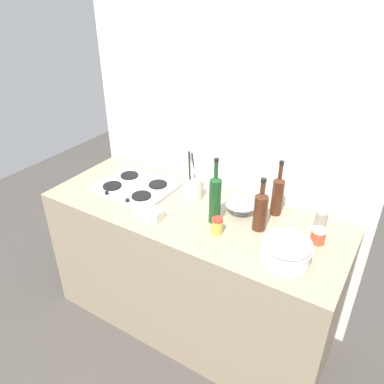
{
  "coord_description": "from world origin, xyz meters",
  "views": [
    {
      "loc": [
        0.98,
        -1.58,
        2.1
      ],
      "look_at": [
        0.0,
        0.0,
        1.02
      ],
      "focal_mm": 35.26,
      "sensor_mm": 36.0,
      "label": 1
    }
  ],
  "objects_px": {
    "wine_bottle_mid_right": "(260,210)",
    "plate_stack": "(286,252)",
    "wine_bottle_leftmost": "(215,198)",
    "condiment_jar_rear": "(321,218)",
    "butter_dish": "(149,213)",
    "wine_bottle_mid_left": "(278,195)",
    "condiment_jar_front": "(217,226)",
    "stovetop_hob": "(135,187)",
    "condiment_jar_spare": "(318,236)",
    "mixing_bowl": "(240,208)",
    "utensil_crock": "(194,188)"
  },
  "relations": [
    {
      "from": "wine_bottle_mid_right",
      "to": "plate_stack",
      "type": "bearing_deg",
      "value": -41.19
    },
    {
      "from": "wine_bottle_leftmost",
      "to": "condiment_jar_rear",
      "type": "relative_size",
      "value": 3.81
    },
    {
      "from": "wine_bottle_leftmost",
      "to": "butter_dish",
      "type": "bearing_deg",
      "value": -153.6
    },
    {
      "from": "wine_bottle_mid_left",
      "to": "condiment_jar_front",
      "type": "bearing_deg",
      "value": -119.8
    },
    {
      "from": "stovetop_hob",
      "to": "wine_bottle_mid_right",
      "type": "bearing_deg",
      "value": 1.03
    },
    {
      "from": "wine_bottle_mid_left",
      "to": "condiment_jar_spare",
      "type": "xyz_separation_m",
      "value": [
        0.28,
        -0.14,
        -0.09
      ]
    },
    {
      "from": "wine_bottle_leftmost",
      "to": "mixing_bowl",
      "type": "bearing_deg",
      "value": 60.73
    },
    {
      "from": "stovetop_hob",
      "to": "condiment_jar_spare",
      "type": "xyz_separation_m",
      "value": [
        1.15,
        0.06,
        0.03
      ]
    },
    {
      "from": "plate_stack",
      "to": "mixing_bowl",
      "type": "xyz_separation_m",
      "value": [
        -0.37,
        0.28,
        -0.03
      ]
    },
    {
      "from": "wine_bottle_leftmost",
      "to": "mixing_bowl",
      "type": "distance_m",
      "value": 0.21
    },
    {
      "from": "mixing_bowl",
      "to": "wine_bottle_mid_right",
      "type": "bearing_deg",
      "value": -30.04
    },
    {
      "from": "stovetop_hob",
      "to": "wine_bottle_mid_left",
      "type": "distance_m",
      "value": 0.9
    },
    {
      "from": "wine_bottle_mid_left",
      "to": "utensil_crock",
      "type": "relative_size",
      "value": 1.03
    },
    {
      "from": "condiment_jar_front",
      "to": "utensil_crock",
      "type": "bearing_deg",
      "value": 141.34
    },
    {
      "from": "condiment_jar_front",
      "to": "condiment_jar_rear",
      "type": "distance_m",
      "value": 0.57
    },
    {
      "from": "condiment_jar_spare",
      "to": "condiment_jar_front",
      "type": "bearing_deg",
      "value": -157.22
    },
    {
      "from": "plate_stack",
      "to": "wine_bottle_mid_right",
      "type": "bearing_deg",
      "value": 138.81
    },
    {
      "from": "wine_bottle_leftmost",
      "to": "condiment_jar_front",
      "type": "relative_size",
      "value": 4.25
    },
    {
      "from": "butter_dish",
      "to": "condiment_jar_rear",
      "type": "distance_m",
      "value": 0.95
    },
    {
      "from": "wine_bottle_leftmost",
      "to": "wine_bottle_mid_left",
      "type": "xyz_separation_m",
      "value": [
        0.26,
        0.25,
        -0.02
      ]
    },
    {
      "from": "plate_stack",
      "to": "condiment_jar_front",
      "type": "relative_size",
      "value": 2.65
    },
    {
      "from": "condiment_jar_front",
      "to": "condiment_jar_spare",
      "type": "bearing_deg",
      "value": 22.78
    },
    {
      "from": "stovetop_hob",
      "to": "condiment_jar_spare",
      "type": "distance_m",
      "value": 1.15
    },
    {
      "from": "condiment_jar_front",
      "to": "condiment_jar_spare",
      "type": "distance_m",
      "value": 0.52
    },
    {
      "from": "condiment_jar_front",
      "to": "wine_bottle_mid_right",
      "type": "bearing_deg",
      "value": 41.41
    },
    {
      "from": "utensil_crock",
      "to": "condiment_jar_front",
      "type": "relative_size",
      "value": 3.57
    },
    {
      "from": "plate_stack",
      "to": "butter_dish",
      "type": "xyz_separation_m",
      "value": [
        -0.78,
        -0.04,
        -0.03
      ]
    },
    {
      "from": "stovetop_hob",
      "to": "butter_dish",
      "type": "relative_size",
      "value": 2.91
    },
    {
      "from": "wine_bottle_mid_right",
      "to": "wine_bottle_leftmost",
      "type": "bearing_deg",
      "value": -164.93
    },
    {
      "from": "stovetop_hob",
      "to": "condiment_jar_spare",
      "type": "relative_size",
      "value": 5.92
    },
    {
      "from": "wine_bottle_mid_right",
      "to": "condiment_jar_front",
      "type": "xyz_separation_m",
      "value": [
        -0.17,
        -0.15,
        -0.07
      ]
    },
    {
      "from": "stovetop_hob",
      "to": "condiment_jar_front",
      "type": "distance_m",
      "value": 0.69
    },
    {
      "from": "butter_dish",
      "to": "utensil_crock",
      "type": "distance_m",
      "value": 0.33
    },
    {
      "from": "wine_bottle_leftmost",
      "to": "wine_bottle_mid_right",
      "type": "distance_m",
      "value": 0.25
    },
    {
      "from": "stovetop_hob",
      "to": "wine_bottle_leftmost",
      "type": "xyz_separation_m",
      "value": [
        0.61,
        -0.05,
        0.14
      ]
    },
    {
      "from": "wine_bottle_mid_left",
      "to": "mixing_bowl",
      "type": "height_order",
      "value": "wine_bottle_mid_left"
    },
    {
      "from": "wine_bottle_leftmost",
      "to": "butter_dish",
      "type": "height_order",
      "value": "wine_bottle_leftmost"
    },
    {
      "from": "wine_bottle_mid_right",
      "to": "condiment_jar_front",
      "type": "bearing_deg",
      "value": -138.59
    },
    {
      "from": "condiment_jar_rear",
      "to": "stovetop_hob",
      "type": "bearing_deg",
      "value": -169.21
    },
    {
      "from": "stovetop_hob",
      "to": "utensil_crock",
      "type": "height_order",
      "value": "utensil_crock"
    },
    {
      "from": "wine_bottle_mid_left",
      "to": "mixing_bowl",
      "type": "distance_m",
      "value": 0.22
    },
    {
      "from": "wine_bottle_mid_left",
      "to": "condiment_jar_spare",
      "type": "relative_size",
      "value": 4.18
    },
    {
      "from": "wine_bottle_leftmost",
      "to": "wine_bottle_mid_left",
      "type": "relative_size",
      "value": 1.15
    },
    {
      "from": "wine_bottle_leftmost",
      "to": "condiment_jar_spare",
      "type": "height_order",
      "value": "wine_bottle_leftmost"
    },
    {
      "from": "condiment_jar_front",
      "to": "condiment_jar_rear",
      "type": "xyz_separation_m",
      "value": [
        0.45,
        0.35,
        0.01
      ]
    },
    {
      "from": "wine_bottle_mid_left",
      "to": "wine_bottle_mid_right",
      "type": "height_order",
      "value": "wine_bottle_mid_left"
    },
    {
      "from": "wine_bottle_mid_right",
      "to": "condiment_jar_front",
      "type": "relative_size",
      "value": 3.38
    },
    {
      "from": "plate_stack",
      "to": "wine_bottle_mid_right",
      "type": "xyz_separation_m",
      "value": [
        -0.21,
        0.19,
        0.06
      ]
    },
    {
      "from": "plate_stack",
      "to": "wine_bottle_leftmost",
      "type": "bearing_deg",
      "value": 164.79
    },
    {
      "from": "stovetop_hob",
      "to": "condiment_jar_front",
      "type": "height_order",
      "value": "condiment_jar_front"
    }
  ]
}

